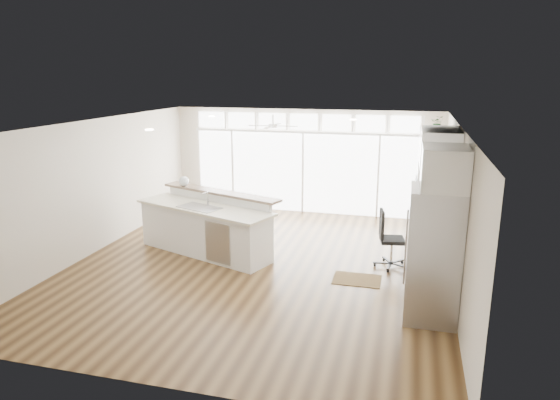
# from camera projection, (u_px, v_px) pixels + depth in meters

# --- Properties ---
(floor) EXTENTS (7.00, 8.00, 0.02)m
(floor) POSITION_uv_depth(u_px,v_px,m) (259.00, 265.00, 9.63)
(floor) COLOR #3C2712
(floor) RESTS_ON ground
(ceiling) EXTENTS (7.00, 8.00, 0.02)m
(ceiling) POSITION_uv_depth(u_px,v_px,m) (258.00, 124.00, 8.96)
(ceiling) COLOR white
(ceiling) RESTS_ON wall_back
(wall_back) EXTENTS (7.00, 0.04, 2.70)m
(wall_back) POSITION_uv_depth(u_px,v_px,m) (304.00, 161.00, 13.04)
(wall_back) COLOR beige
(wall_back) RESTS_ON floor
(wall_front) EXTENTS (7.00, 0.04, 2.70)m
(wall_front) POSITION_uv_depth(u_px,v_px,m) (153.00, 281.00, 5.55)
(wall_front) COLOR beige
(wall_front) RESTS_ON floor
(wall_left) EXTENTS (0.04, 8.00, 2.70)m
(wall_left) POSITION_uv_depth(u_px,v_px,m) (95.00, 186.00, 10.16)
(wall_left) COLOR beige
(wall_left) RESTS_ON floor
(wall_right) EXTENTS (0.04, 8.00, 2.70)m
(wall_right) POSITION_uv_depth(u_px,v_px,m) (456.00, 210.00, 8.43)
(wall_right) COLOR beige
(wall_right) RESTS_ON floor
(glass_wall) EXTENTS (5.80, 0.06, 2.08)m
(glass_wall) POSITION_uv_depth(u_px,v_px,m) (303.00, 173.00, 13.06)
(glass_wall) COLOR white
(glass_wall) RESTS_ON wall_back
(transom_row) EXTENTS (5.90, 0.06, 0.40)m
(transom_row) POSITION_uv_depth(u_px,v_px,m) (304.00, 122.00, 12.73)
(transom_row) COLOR white
(transom_row) RESTS_ON wall_back
(desk_window) EXTENTS (0.04, 0.85, 0.85)m
(desk_window) POSITION_uv_depth(u_px,v_px,m) (454.00, 194.00, 8.67)
(desk_window) COLOR white
(desk_window) RESTS_ON wall_right
(ceiling_fan) EXTENTS (1.16, 1.16, 0.32)m
(ceiling_fan) POSITION_uv_depth(u_px,v_px,m) (273.00, 122.00, 11.76)
(ceiling_fan) COLOR silver
(ceiling_fan) RESTS_ON ceiling
(recessed_lights) EXTENTS (3.40, 3.00, 0.02)m
(recessed_lights) POSITION_uv_depth(u_px,v_px,m) (261.00, 124.00, 9.16)
(recessed_lights) COLOR #F5E4D0
(recessed_lights) RESTS_ON ceiling
(oven_cabinet) EXTENTS (0.64, 1.20, 2.50)m
(oven_cabinet) POSITION_uv_depth(u_px,v_px,m) (432.00, 191.00, 10.22)
(oven_cabinet) COLOR white
(oven_cabinet) RESTS_ON floor
(desk_nook) EXTENTS (0.72, 1.30, 0.76)m
(desk_nook) POSITION_uv_depth(u_px,v_px,m) (429.00, 255.00, 9.04)
(desk_nook) COLOR white
(desk_nook) RESTS_ON floor
(upper_cabinets) EXTENTS (0.64, 1.30, 0.64)m
(upper_cabinets) POSITION_uv_depth(u_px,v_px,m) (440.00, 148.00, 8.55)
(upper_cabinets) COLOR white
(upper_cabinets) RESTS_ON wall_right
(refrigerator) EXTENTS (0.76, 0.90, 2.00)m
(refrigerator) POSITION_uv_depth(u_px,v_px,m) (433.00, 254.00, 7.35)
(refrigerator) COLOR #A5A6AA
(refrigerator) RESTS_ON floor
(fridge_cabinet) EXTENTS (0.64, 0.90, 0.60)m
(fridge_cabinet) POSITION_uv_depth(u_px,v_px,m) (445.00, 168.00, 7.01)
(fridge_cabinet) COLOR white
(fridge_cabinet) RESTS_ON wall_right
(framed_photos) EXTENTS (0.06, 0.22, 0.80)m
(framed_photos) POSITION_uv_depth(u_px,v_px,m) (450.00, 194.00, 9.29)
(framed_photos) COLOR black
(framed_photos) RESTS_ON wall_right
(kitchen_island) EXTENTS (3.27, 2.13, 1.21)m
(kitchen_island) POSITION_uv_depth(u_px,v_px,m) (205.00, 225.00, 10.11)
(kitchen_island) COLOR white
(kitchen_island) RESTS_ON floor
(rug) EXTENTS (0.85, 0.62, 0.01)m
(rug) POSITION_uv_depth(u_px,v_px,m) (357.00, 279.00, 8.93)
(rug) COLOR #332210
(rug) RESTS_ON floor
(office_chair) EXTENTS (0.66, 0.62, 1.10)m
(office_chair) POSITION_uv_depth(u_px,v_px,m) (392.00, 239.00, 9.39)
(office_chair) COLOR black
(office_chair) RESTS_ON floor
(fishbowl) EXTENTS (0.29, 0.29, 0.22)m
(fishbowl) POSITION_uv_depth(u_px,v_px,m) (184.00, 181.00, 10.78)
(fishbowl) COLOR silver
(fishbowl) RESTS_ON kitchen_island
(monitor) EXTENTS (0.11, 0.47, 0.39)m
(monitor) POSITION_uv_depth(u_px,v_px,m) (427.00, 225.00, 8.92)
(monitor) COLOR black
(monitor) RESTS_ON desk_nook
(keyboard) EXTENTS (0.18, 0.36, 0.02)m
(keyboard) POSITION_uv_depth(u_px,v_px,m) (416.00, 234.00, 9.01)
(keyboard) COLOR white
(keyboard) RESTS_ON desk_nook
(potted_plant) EXTENTS (0.28, 0.30, 0.21)m
(potted_plant) POSITION_uv_depth(u_px,v_px,m) (437.00, 124.00, 9.89)
(potted_plant) COLOR #275B28
(potted_plant) RESTS_ON oven_cabinet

